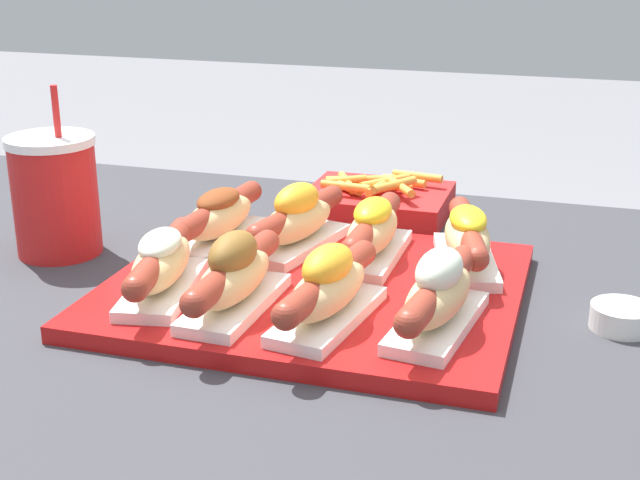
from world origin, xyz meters
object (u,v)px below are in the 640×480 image
Objects in this scene: hot_dog_7 at (467,238)px; sauce_bowl at (622,316)px; hot_dog_0 at (161,263)px; hot_dog_4 at (219,217)px; hot_dog_6 at (373,231)px; hot_dog_3 at (438,294)px; hot_dog_5 at (297,219)px; fries_basket at (378,201)px; drink_cup at (55,195)px; hot_dog_1 at (234,276)px; serving_tray at (314,289)px; hot_dog_2 at (328,288)px.

sauce_bowl is (0.16, -0.08, -0.04)m from hot_dog_7.
hot_dog_0 and hot_dog_7 have the same top height.
sauce_bowl is (0.45, -0.07, -0.04)m from hot_dog_4.
hot_dog_6 is (0.18, 0.16, 0.00)m from hot_dog_0.
hot_dog_3 reaches higher than hot_dog_4.
fries_basket is at bearing 76.94° from hot_dog_5.
hot_dog_1 is at bearing -25.07° from drink_cup.
hot_dog_4 is (-0.09, 0.17, -0.00)m from hot_dog_1.
hot_dog_4 is at bearing -177.75° from hot_dog_7.
drink_cup is at bearing -142.42° from fries_basket.
hot_dog_5 is 1.03× the size of fries_basket.
drink_cup is 1.08× the size of fries_basket.
hot_dog_3 reaches higher than hot_dog_0.
hot_dog_3 is 0.33m from hot_dog_4.
hot_dog_3 is (0.14, -0.08, 0.04)m from serving_tray.
hot_dog_1 is at bearing 179.27° from hot_dog_2.
hot_dog_5 is at bearing 89.05° from hot_dog_1.
hot_dog_0 is 1.01× the size of hot_dog_7.
hot_dog_4 is 0.09m from hot_dog_5.
hot_dog_5 reaches higher than hot_dog_0.
hot_dog_6 is at bearing 41.77° from hot_dog_0.
hot_dog_1 is 0.31m from drink_cup.
hot_dog_4 is (-0.19, 0.17, -0.00)m from hot_dog_2.
hot_dog_1 is at bearing -90.95° from hot_dog_5.
hot_dog_6 is at bearing -78.04° from fries_basket.
hot_dog_6 is at bearing -5.16° from hot_dog_5.
hot_dog_3 reaches higher than sauce_bowl.
drink_cup is (-0.48, 0.12, 0.02)m from hot_dog_3.
hot_dog_6 reaches higher than sauce_bowl.
hot_dog_3 is 3.19× the size of sauce_bowl.
hot_dog_0 is at bearing -168.51° from sauce_bowl.
hot_dog_2 is 0.21m from hot_dog_7.
hot_dog_2 is at bearing -158.35° from sauce_bowl.
hot_dog_1 is at bearing -163.85° from sauce_bowl.
hot_dog_6 is at bearing -175.54° from hot_dog_7.
hot_dog_3 is 0.19m from hot_dog_6.
hot_dog_3 is 1.04× the size of fries_basket.
hot_dog_0 is (-0.14, -0.08, 0.04)m from serving_tray.
hot_dog_3 is (0.28, 0.00, 0.00)m from hot_dog_0.
hot_dog_6 is at bearing 61.48° from hot_dog_1.
hot_dog_3 is 1.02× the size of hot_dog_7.
hot_dog_6 is 0.38m from drink_cup.
drink_cup reaches higher than hot_dog_2.
drink_cup is (-0.33, 0.04, 0.06)m from serving_tray.
hot_dog_7 is at bearing 6.12° from drink_cup.
hot_dog_2 is 0.10m from hot_dog_3.
fries_basket is (0.05, 0.39, -0.03)m from hot_dog_1.
hot_dog_1 is 0.18m from hot_dog_5.
drink_cup is at bearing -173.42° from hot_dog_6.
hot_dog_0 reaches higher than hot_dog_4.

